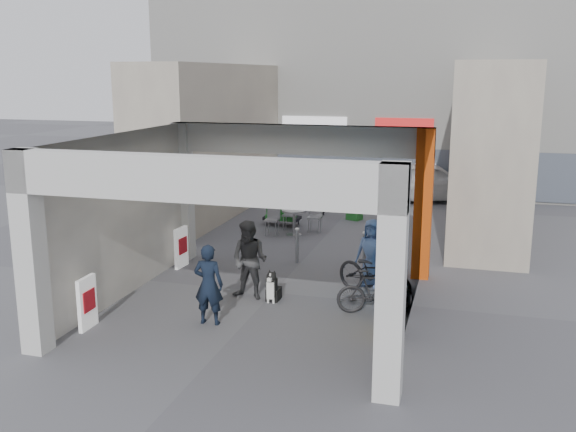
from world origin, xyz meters
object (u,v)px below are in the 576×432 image
(produce_stand, at_px, (282,216))
(man_crates, at_px, (320,190))
(man_back_turned, at_px, (250,260))
(bicycle_front, at_px, (375,273))
(white_van, at_px, (428,181))
(man_elderly, at_px, (372,253))
(border_collie, at_px, (273,289))
(bicycle_rear, at_px, (374,291))
(man_with_dog, at_px, (209,284))
(cafe_set, at_px, (293,222))

(produce_stand, relative_size, man_crates, 0.66)
(man_back_turned, xyz_separation_m, man_crates, (-0.47, 8.50, 0.02))
(man_back_turned, xyz_separation_m, bicycle_front, (2.53, 0.85, -0.33))
(bicycle_front, bearing_deg, white_van, 28.13)
(produce_stand, distance_m, man_elderly, 6.29)
(bicycle_front, bearing_deg, border_collie, 144.18)
(man_elderly, bearing_deg, bicycle_rear, -68.16)
(man_with_dog, xyz_separation_m, man_back_turned, (0.28, 1.56, 0.06))
(man_elderly, xyz_separation_m, white_van, (0.52, 10.43, -0.02))
(bicycle_rear, bearing_deg, produce_stand, 14.26)
(border_collie, height_order, man_back_turned, man_back_turned)
(produce_stand, height_order, man_elderly, man_elderly)
(produce_stand, xyz_separation_m, man_back_turned, (1.25, -6.67, 0.55))
(white_van, bearing_deg, bicycle_rear, 158.34)
(produce_stand, relative_size, man_with_dog, 0.72)
(man_crates, bearing_deg, produce_stand, 51.31)
(cafe_set, distance_m, produce_stand, 1.01)
(border_collie, distance_m, man_crates, 8.63)
(border_collie, distance_m, man_back_turned, 0.77)
(border_collie, height_order, bicycle_rear, bicycle_rear)
(border_collie, bearing_deg, cafe_set, 102.69)
(border_collie, bearing_deg, man_with_dog, -116.70)
(cafe_set, distance_m, white_van, 7.10)
(cafe_set, bearing_deg, border_collie, -78.49)
(border_collie, height_order, man_crates, man_crates)
(bicycle_front, relative_size, bicycle_rear, 1.29)
(man_back_turned, bearing_deg, bicycle_front, 26.38)
(bicycle_rear, xyz_separation_m, white_van, (0.21, 12.11, 0.30))
(man_crates, height_order, bicycle_rear, man_crates)
(man_with_dog, xyz_separation_m, man_elderly, (2.64, 3.10, -0.01))
(man_back_turned, bearing_deg, white_van, 84.16)
(produce_stand, relative_size, bicycle_front, 0.58)
(man_back_turned, relative_size, man_crates, 0.98)
(man_back_turned, distance_m, white_van, 12.31)
(white_van, bearing_deg, border_collie, 148.21)
(man_with_dog, distance_m, man_crates, 10.06)
(man_with_dog, height_order, man_crates, man_crates)
(white_van, bearing_deg, man_back_turned, 145.81)
(man_elderly, xyz_separation_m, bicycle_rear, (0.31, -1.69, -0.32))
(man_elderly, distance_m, bicycle_rear, 1.75)
(bicycle_rear, bearing_deg, bicycle_front, -7.50)
(man_elderly, height_order, bicycle_front, man_elderly)
(man_with_dog, xyz_separation_m, bicycle_rear, (2.95, 1.41, -0.33))
(man_back_turned, relative_size, white_van, 0.38)
(man_crates, distance_m, bicycle_front, 8.22)
(produce_stand, height_order, man_with_dog, man_with_dog)
(man_crates, relative_size, bicycle_front, 0.88)
(cafe_set, relative_size, man_with_dog, 0.97)
(man_with_dog, bearing_deg, man_crates, -92.51)
(man_elderly, height_order, white_van, man_elderly)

